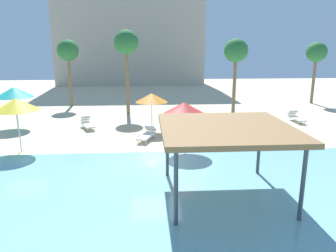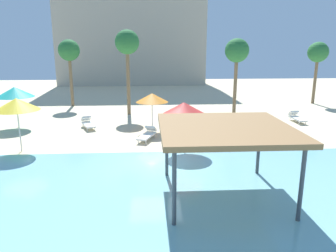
{
  "view_description": "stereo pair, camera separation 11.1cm",
  "coord_description": "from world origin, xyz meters",
  "px_view_note": "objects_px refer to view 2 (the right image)",
  "views": [
    {
      "loc": [
        -0.38,
        -14.46,
        5.4
      ],
      "look_at": [
        0.73,
        2.0,
        1.3
      ],
      "focal_mm": 34.34,
      "sensor_mm": 36.0,
      "label": 1
    },
    {
      "loc": [
        -0.27,
        -14.46,
        5.4
      ],
      "look_at": [
        0.73,
        2.0,
        1.3
      ],
      "focal_mm": 34.34,
      "sensor_mm": 36.0,
      "label": 2
    }
  ],
  "objects_px": {
    "beach_umbrella_teal_3": "(15,92)",
    "lounge_chair_0": "(88,123)",
    "palm_tree_2": "(69,52)",
    "palm_tree_3": "(127,44)",
    "beach_umbrella_orange_0": "(152,98)",
    "palm_tree_1": "(237,52)",
    "beach_umbrella_yellow_5": "(17,104)",
    "shade_pavilion": "(225,130)",
    "palm_tree_0": "(318,54)",
    "lounge_chair_1": "(148,134)",
    "beach_umbrella_red_4": "(184,108)",
    "lounge_chair_3": "(297,117)"
  },
  "relations": [
    {
      "from": "beach_umbrella_teal_3",
      "to": "lounge_chair_0",
      "type": "bearing_deg",
      "value": -6.5
    },
    {
      "from": "palm_tree_2",
      "to": "palm_tree_3",
      "type": "relative_size",
      "value": 0.9
    },
    {
      "from": "beach_umbrella_orange_0",
      "to": "palm_tree_1",
      "type": "xyz_separation_m",
      "value": [
        6.83,
        5.31,
        2.75
      ]
    },
    {
      "from": "beach_umbrella_yellow_5",
      "to": "palm_tree_2",
      "type": "height_order",
      "value": "palm_tree_2"
    },
    {
      "from": "shade_pavilion",
      "to": "palm_tree_2",
      "type": "xyz_separation_m",
      "value": [
        -9.77,
        19.12,
        2.41
      ]
    },
    {
      "from": "beach_umbrella_teal_3",
      "to": "palm_tree_3",
      "type": "bearing_deg",
      "value": 27.69
    },
    {
      "from": "beach_umbrella_orange_0",
      "to": "palm_tree_0",
      "type": "relative_size",
      "value": 0.43
    },
    {
      "from": "lounge_chair_0",
      "to": "beach_umbrella_orange_0",
      "type": "bearing_deg",
      "value": 54.35
    },
    {
      "from": "palm_tree_1",
      "to": "palm_tree_2",
      "type": "xyz_separation_m",
      "value": [
        -14.11,
        4.22,
        -0.02
      ]
    },
    {
      "from": "palm_tree_2",
      "to": "palm_tree_1",
      "type": "bearing_deg",
      "value": -16.64
    },
    {
      "from": "lounge_chair_1",
      "to": "palm_tree_2",
      "type": "relative_size",
      "value": 0.33
    },
    {
      "from": "palm_tree_0",
      "to": "palm_tree_3",
      "type": "bearing_deg",
      "value": -166.78
    },
    {
      "from": "beach_umbrella_red_4",
      "to": "beach_umbrella_teal_3",
      "type": "bearing_deg",
      "value": 150.95
    },
    {
      "from": "beach_umbrella_yellow_5",
      "to": "beach_umbrella_teal_3",
      "type": "bearing_deg",
      "value": 112.36
    },
    {
      "from": "lounge_chair_3",
      "to": "palm_tree_2",
      "type": "bearing_deg",
      "value": -113.9
    },
    {
      "from": "shade_pavilion",
      "to": "lounge_chair_1",
      "type": "xyz_separation_m",
      "value": [
        -2.8,
        7.58,
        -2.18
      ]
    },
    {
      "from": "lounge_chair_1",
      "to": "palm_tree_3",
      "type": "bearing_deg",
      "value": -147.94
    },
    {
      "from": "lounge_chair_0",
      "to": "palm_tree_1",
      "type": "distance_m",
      "value": 12.84
    },
    {
      "from": "palm_tree_0",
      "to": "palm_tree_3",
      "type": "relative_size",
      "value": 0.87
    },
    {
      "from": "beach_umbrella_orange_0",
      "to": "lounge_chair_3",
      "type": "distance_m",
      "value": 10.99
    },
    {
      "from": "lounge_chair_3",
      "to": "palm_tree_3",
      "type": "xyz_separation_m",
      "value": [
        -12.48,
        3.45,
        5.22
      ]
    },
    {
      "from": "beach_umbrella_yellow_5",
      "to": "lounge_chair_1",
      "type": "relative_size",
      "value": 1.43
    },
    {
      "from": "beach_umbrella_teal_3",
      "to": "beach_umbrella_yellow_5",
      "type": "relative_size",
      "value": 0.98
    },
    {
      "from": "beach_umbrella_teal_3",
      "to": "palm_tree_1",
      "type": "bearing_deg",
      "value": 13.09
    },
    {
      "from": "beach_umbrella_red_4",
      "to": "palm_tree_1",
      "type": "bearing_deg",
      "value": 61.59
    },
    {
      "from": "beach_umbrella_orange_0",
      "to": "lounge_chair_1",
      "type": "bearing_deg",
      "value": -98.87
    },
    {
      "from": "palm_tree_2",
      "to": "palm_tree_3",
      "type": "height_order",
      "value": "palm_tree_3"
    },
    {
      "from": "lounge_chair_3",
      "to": "palm_tree_2",
      "type": "height_order",
      "value": "palm_tree_2"
    },
    {
      "from": "beach_umbrella_red_4",
      "to": "palm_tree_1",
      "type": "distance_m",
      "value": 11.34
    },
    {
      "from": "beach_umbrella_red_4",
      "to": "palm_tree_1",
      "type": "xyz_separation_m",
      "value": [
        5.25,
        9.71,
        2.61
      ]
    },
    {
      "from": "palm_tree_2",
      "to": "palm_tree_3",
      "type": "xyz_separation_m",
      "value": [
        5.45,
        -4.08,
        0.63
      ]
    },
    {
      "from": "beach_umbrella_teal_3",
      "to": "palm_tree_0",
      "type": "relative_size",
      "value": 0.48
    },
    {
      "from": "lounge_chair_0",
      "to": "beach_umbrella_teal_3",
      "type": "bearing_deg",
      "value": -118.78
    },
    {
      "from": "beach_umbrella_orange_0",
      "to": "palm_tree_0",
      "type": "xyz_separation_m",
      "value": [
        15.75,
        9.58,
        2.55
      ]
    },
    {
      "from": "shade_pavilion",
      "to": "beach_umbrella_orange_0",
      "type": "bearing_deg",
      "value": 104.51
    },
    {
      "from": "lounge_chair_0",
      "to": "palm_tree_2",
      "type": "bearing_deg",
      "value": 176.72
    },
    {
      "from": "shade_pavilion",
      "to": "beach_umbrella_orange_0",
      "type": "xyz_separation_m",
      "value": [
        -2.48,
        9.59,
        -0.31
      ]
    },
    {
      "from": "beach_umbrella_yellow_5",
      "to": "lounge_chair_0",
      "type": "xyz_separation_m",
      "value": [
        2.62,
        4.82,
        -2.18
      ]
    },
    {
      "from": "lounge_chair_3",
      "to": "beach_umbrella_teal_3",
      "type": "bearing_deg",
      "value": -89.92
    },
    {
      "from": "shade_pavilion",
      "to": "lounge_chair_3",
      "type": "distance_m",
      "value": 14.35
    },
    {
      "from": "palm_tree_2",
      "to": "palm_tree_3",
      "type": "distance_m",
      "value": 6.84
    },
    {
      "from": "beach_umbrella_orange_0",
      "to": "lounge_chair_0",
      "type": "distance_m",
      "value": 4.85
    },
    {
      "from": "lounge_chair_1",
      "to": "palm_tree_0",
      "type": "relative_size",
      "value": 0.34
    },
    {
      "from": "palm_tree_0",
      "to": "palm_tree_3",
      "type": "xyz_separation_m",
      "value": [
        -17.58,
        -4.13,
        0.81
      ]
    },
    {
      "from": "beach_umbrella_yellow_5",
      "to": "lounge_chair_1",
      "type": "bearing_deg",
      "value": 14.9
    },
    {
      "from": "lounge_chair_0",
      "to": "palm_tree_1",
      "type": "xyz_separation_m",
      "value": [
        11.19,
        4.28,
        4.61
      ]
    },
    {
      "from": "beach_umbrella_teal_3",
      "to": "beach_umbrella_yellow_5",
      "type": "bearing_deg",
      "value": -67.64
    },
    {
      "from": "shade_pavilion",
      "to": "palm_tree_1",
      "type": "relative_size",
      "value": 0.77
    },
    {
      "from": "beach_umbrella_orange_0",
      "to": "palm_tree_3",
      "type": "relative_size",
      "value": 0.37
    },
    {
      "from": "palm_tree_2",
      "to": "shade_pavilion",
      "type": "bearing_deg",
      "value": -62.95
    }
  ]
}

